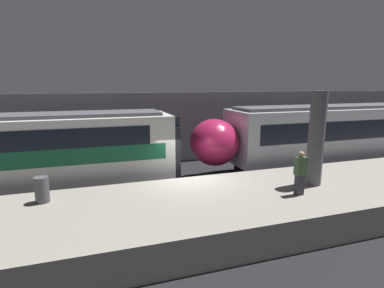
% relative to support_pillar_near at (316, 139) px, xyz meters
% --- Properties ---
extents(ground_plane, '(120.00, 120.00, 0.00)m').
position_rel_support_pillar_near_xyz_m(ground_plane, '(-4.19, 2.34, -2.83)').
color(ground_plane, black).
extents(platform, '(40.00, 4.82, 1.05)m').
position_rel_support_pillar_near_xyz_m(platform, '(-4.19, -0.07, -2.30)').
color(platform, gray).
rests_on(platform, ground).
extents(station_rear_barrier, '(50.00, 0.15, 4.34)m').
position_rel_support_pillar_near_xyz_m(station_rear_barrier, '(-4.19, 8.84, -0.66)').
color(station_rear_barrier, '#939399').
rests_on(station_rear_barrier, ground).
extents(support_pillar_near, '(0.59, 0.59, 3.56)m').
position_rel_support_pillar_near_xyz_m(support_pillar_near, '(0.00, 0.00, 0.00)').
color(support_pillar_near, '#56565B').
rests_on(support_pillar_near, platform).
extents(train_modern, '(18.22, 2.95, 3.65)m').
position_rel_support_pillar_near_xyz_m(train_modern, '(6.08, 4.66, -0.95)').
color(train_modern, black).
rests_on(train_modern, ground).
extents(person_waiting, '(0.38, 0.24, 1.54)m').
position_rel_support_pillar_near_xyz_m(person_waiting, '(-1.22, -0.77, -0.97)').
color(person_waiting, '#2D2D38').
rests_on(person_waiting, platform).
extents(trash_bin, '(0.44, 0.44, 0.85)m').
position_rel_support_pillar_near_xyz_m(trash_bin, '(-9.60, 1.25, -1.35)').
color(trash_bin, '#4C4C51').
rests_on(trash_bin, platform).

